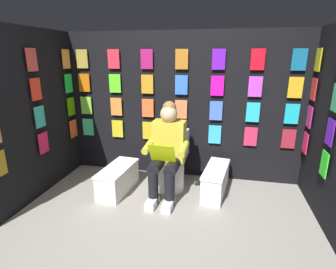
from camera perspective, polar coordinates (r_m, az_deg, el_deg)
The scene contains 7 objects.
ground_plane at distance 2.62m, azimuth -4.14°, elevation -24.35°, with size 30.00×30.00×0.00m, color gray.
display_wall_back at distance 3.78m, azimuth 3.03°, elevation 6.03°, with size 3.39×0.14×2.04m.
display_wall_right at distance 3.64m, azimuth -26.99°, elevation 3.82°, with size 0.14×1.73×2.04m.
toilet at distance 3.57m, azimuth 0.69°, elevation -6.34°, with size 0.41×0.56×0.77m.
person_reading at distance 3.26m, azimuth -0.23°, elevation -3.43°, with size 0.54×0.69×1.19m.
comic_longbox_near at distance 3.50m, azimuth 10.21°, elevation -9.73°, with size 0.35×0.75×0.36m.
comic_longbox_far at distance 3.57m, azimuth -10.72°, elevation -9.37°, with size 0.36×0.75×0.34m.
Camera 1 is at (-0.58, 1.89, 1.72)m, focal length 28.30 mm.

